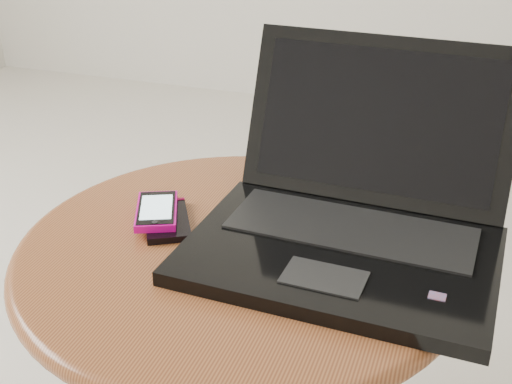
% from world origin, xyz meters
% --- Properties ---
extents(table, '(0.60, 0.60, 0.48)m').
position_xyz_m(table, '(-0.03, 0.05, 0.38)').
color(table, brown).
rests_on(table, ground).
extents(laptop, '(0.40, 0.38, 0.24)m').
position_xyz_m(laptop, '(0.11, 0.10, 0.52)').
color(laptop, black).
rests_on(laptop, table).
extents(phone_black, '(0.11, 0.13, 0.01)m').
position_xyz_m(phone_black, '(-0.14, 0.07, 0.48)').
color(phone_black, black).
rests_on(phone_black, table).
extents(phone_pink, '(0.09, 0.12, 0.01)m').
position_xyz_m(phone_pink, '(-0.16, 0.07, 0.49)').
color(phone_pink, '#E20593').
rests_on(phone_pink, phone_black).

